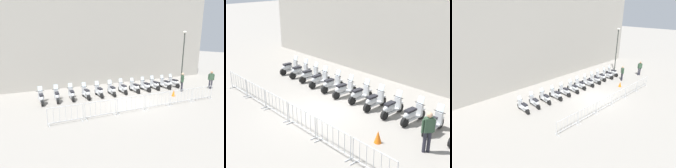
{
  "view_description": "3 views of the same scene",
  "coord_description": "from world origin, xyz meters",
  "views": [
    {
      "loc": [
        -8.72,
        -11.41,
        4.76
      ],
      "look_at": [
        -0.16,
        2.63,
        0.94
      ],
      "focal_mm": 31.63,
      "sensor_mm": 36.0,
      "label": 1
    },
    {
      "loc": [
        9.87,
        -9.73,
        6.57
      ],
      "look_at": [
        -0.14,
        1.75,
        1.0
      ],
      "focal_mm": 47.6,
      "sensor_mm": 36.0,
      "label": 2
    },
    {
      "loc": [
        -14.27,
        -8.34,
        8.26
      ],
      "look_at": [
        -1.14,
        2.95,
        1.01
      ],
      "focal_mm": 31.07,
      "sensor_mm": 36.0,
      "label": 3
    }
  ],
  "objects": [
    {
      "name": "barrier_segment_3",
      "position": [
        0.85,
        -1.87,
        0.52
      ],
      "size": [
        2.04,
        0.66,
        1.07
      ],
      "color": "#B2B5B7",
      "rests_on": "ground"
    },
    {
      "name": "barrier_segment_2",
      "position": [
        -1.27,
        -1.62,
        0.52
      ],
      "size": [
        2.04,
        0.66,
        1.07
      ],
      "color": "#B2B5B7",
      "rests_on": "ground"
    },
    {
      "name": "motorcycle_8",
      "position": [
        3.11,
        2.04,
        0.45
      ],
      "size": [
        0.57,
        1.73,
        1.24
      ],
      "color": "black",
      "rests_on": "ground"
    },
    {
      "name": "barrier_segment_5",
      "position": [
        5.09,
        -2.38,
        0.52
      ],
      "size": [
        2.04,
        0.66,
        1.07
      ],
      "color": "#B2B5B7",
      "rests_on": "ground"
    },
    {
      "name": "motorcycle_5",
      "position": [
        -0.29,
        2.41,
        0.45
      ],
      "size": [
        0.66,
        1.72,
        1.24
      ],
      "color": "black",
      "rests_on": "ground"
    },
    {
      "name": "officer_mid_plaza",
      "position": [
        5.83,
        0.19,
        0.98
      ],
      "size": [
        0.4,
        0.43,
        1.73
      ],
      "color": "#23232D",
      "rests_on": "ground"
    },
    {
      "name": "motorcycle_9",
      "position": [
        4.25,
        2.02,
        0.45
      ],
      "size": [
        0.65,
        1.72,
        1.24
      ],
      "color": "black",
      "rests_on": "ground"
    },
    {
      "name": "motorcycle_4",
      "position": [
        -1.41,
        2.6,
        0.45
      ],
      "size": [
        0.59,
        1.72,
        1.24
      ],
      "color": "black",
      "rests_on": "ground"
    },
    {
      "name": "motorcycle_7",
      "position": [
        1.98,
        2.17,
        0.45
      ],
      "size": [
        0.57,
        1.73,
        1.24
      ],
      "color": "black",
      "rests_on": "ground"
    },
    {
      "name": "motorcycle_10",
      "position": [
        5.37,
        1.75,
        0.45
      ],
      "size": [
        0.56,
        1.73,
        1.24
      ],
      "color": "black",
      "rests_on": "ground"
    },
    {
      "name": "motorcycle_2",
      "position": [
        -3.67,
        2.95,
        0.45
      ],
      "size": [
        0.65,
        1.72,
        1.24
      ],
      "color": "black",
      "rests_on": "ground"
    },
    {
      "name": "barrier_segment_0",
      "position": [
        -5.51,
        -1.11,
        0.52
      ],
      "size": [
        2.04,
        0.66,
        1.07
      ],
      "color": "#B2B5B7",
      "rests_on": "ground"
    },
    {
      "name": "motorcycle_0",
      "position": [
        -5.93,
        3.17,
        0.45
      ],
      "size": [
        0.59,
        1.72,
        1.24
      ],
      "color": "black",
      "rests_on": "ground"
    },
    {
      "name": "motorcycle_3",
      "position": [
        -2.54,
        2.69,
        0.45
      ],
      "size": [
        0.56,
        1.73,
        1.24
      ],
      "color": "black",
      "rests_on": "ground"
    },
    {
      "name": "ground_plane",
      "position": [
        0.0,
        0.0,
        0.0
      ],
      "size": [
        120.0,
        120.0,
        0.0
      ],
      "primitive_type": "plane",
      "color": "gray"
    },
    {
      "name": "motorcycle_6",
      "position": [
        0.86,
        2.4,
        0.45
      ],
      "size": [
        0.64,
        1.72,
        1.24
      ],
      "color": "black",
      "rests_on": "ground"
    },
    {
      "name": "traffic_cone",
      "position": [
        4.02,
        -0.49,
        0.28
      ],
      "size": [
        0.32,
        0.32,
        0.55
      ],
      "primitive_type": "cone",
      "color": "orange",
      "rests_on": "ground"
    },
    {
      "name": "barrier_segment_4",
      "position": [
        2.97,
        -2.12,
        0.52
      ],
      "size": [
        2.04,
        0.66,
        1.07
      ],
      "color": "#B2B5B7",
      "rests_on": "ground"
    },
    {
      "name": "motorcycle_1",
      "position": [
        -4.8,
        3.09,
        0.45
      ],
      "size": [
        0.67,
        1.72,
        1.24
      ],
      "color": "black",
      "rests_on": "ground"
    },
    {
      "name": "barrier_segment_1",
      "position": [
        -3.39,
        -1.36,
        0.52
      ],
      "size": [
        2.04,
        0.66,
        1.07
      ],
      "color": "#B2B5B7",
      "rests_on": "ground"
    }
  ]
}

